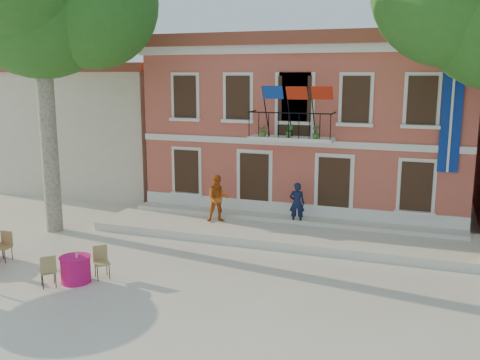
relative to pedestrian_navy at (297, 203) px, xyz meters
name	(u,v)px	position (x,y,z in m)	size (l,w,h in m)	color
ground	(181,269)	(-2.37, -5.19, -1.10)	(90.00, 90.00, 0.00)	beige
main_building	(316,122)	(-0.36, 4.80, 2.68)	(13.50, 9.59, 7.50)	#C44C46
neighbor_west	(111,124)	(-11.87, 5.81, 2.11)	(9.40, 9.40, 6.40)	beige
terrace	(282,232)	(-0.37, -0.79, -0.95)	(14.00, 3.40, 0.30)	silver
pedestrian_navy	(297,203)	(0.00, 0.00, 0.00)	(0.59, 0.38, 1.61)	#101935
pedestrian_orange	(218,199)	(-2.94, -0.72, 0.11)	(0.89, 0.69, 1.82)	#CD5918
cafe_table_1	(76,268)	(-4.76, -7.13, -0.68)	(1.64, 1.67, 0.95)	#EC1670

